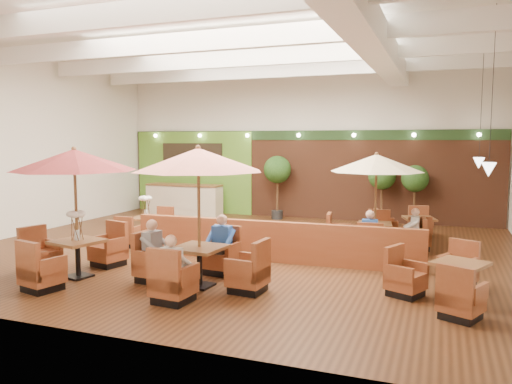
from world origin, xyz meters
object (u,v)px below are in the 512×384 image
at_px(service_counter, 184,199).
at_px(table_1, 199,192).
at_px(table_2, 376,184).
at_px(topiary_2, 415,181).
at_px(table_0, 73,185).
at_px(diner_4, 413,226).
at_px(topiary_0, 277,172).
at_px(diner_3, 370,229).
at_px(table_5, 409,230).
at_px(diner_0, 173,261).
at_px(table_3, 146,224).
at_px(diner_1, 221,239).
at_px(topiary_1, 382,178).
at_px(diner_2, 154,245).
at_px(booth_divider, 272,242).
at_px(table_4, 443,281).

distance_m(service_counter, table_1, 9.81).
xyz_separation_m(table_2, topiary_2, (0.75, 4.18, -0.23)).
bearing_deg(table_0, diner_4, 48.64).
height_order(table_1, topiary_2, table_1).
xyz_separation_m(service_counter, topiary_0, (3.73, 0.20, 1.14)).
xyz_separation_m(table_0, diner_3, (5.60, 3.75, -1.22)).
bearing_deg(table_1, table_5, 63.55).
xyz_separation_m(topiary_2, diner_0, (-3.57, -9.60, -0.78)).
distance_m(table_2, diner_3, 1.39).
height_order(table_0, diner_3, table_0).
distance_m(table_3, diner_4, 7.33).
distance_m(table_5, diner_3, 2.61).
bearing_deg(table_1, topiary_0, 102.70).
xyz_separation_m(table_5, diner_3, (-0.76, -2.47, 0.40)).
bearing_deg(diner_1, topiary_1, -108.78).
distance_m(table_1, diner_2, 1.52).
xyz_separation_m(table_3, diner_0, (3.50, -4.54, 0.26)).
bearing_deg(diner_3, topiary_1, 90.33).
bearing_deg(diner_2, diner_4, 136.31).
relative_size(table_2, diner_2, 3.14).
xyz_separation_m(booth_divider, table_5, (2.90, 3.51, -0.15)).
bearing_deg(table_3, topiary_0, 63.29).
bearing_deg(booth_divider, diner_3, 24.05).
bearing_deg(table_0, table_1, 19.00).
distance_m(table_0, table_3, 4.15).
bearing_deg(table_5, diner_4, -99.80).
distance_m(table_1, diner_3, 4.61).
bearing_deg(table_4, topiary_0, 151.06).
bearing_deg(diner_0, table_0, 173.32).
relative_size(table_3, topiary_0, 0.99).
relative_size(booth_divider, table_3, 3.06).
xyz_separation_m(topiary_0, diner_0, (1.20, -9.60, -0.97)).
xyz_separation_m(booth_divider, table_3, (-4.19, 1.10, 0.00)).
bearing_deg(diner_2, diner_1, 138.73).
distance_m(table_5, diner_4, 1.58).
bearing_deg(table_5, table_2, -133.09).
xyz_separation_m(booth_divider, table_4, (3.81, -1.61, -0.14)).
xyz_separation_m(table_3, table_5, (7.09, 2.41, -0.15)).
bearing_deg(diner_1, table_3, -35.90).
relative_size(table_1, diner_2, 3.40).
bearing_deg(service_counter, booth_divider, -46.72).
xyz_separation_m(booth_divider, topiary_0, (-1.89, 6.16, 1.23)).
bearing_deg(diner_2, topiary_0, -175.07).
bearing_deg(booth_divider, table_0, -143.77).
xyz_separation_m(table_2, diner_0, (-2.83, -5.42, -1.01)).
bearing_deg(service_counter, diner_0, -62.33).
relative_size(service_counter, table_1, 1.08).
bearing_deg(diner_2, table_1, 93.73).
relative_size(table_0, topiary_2, 1.36).
bearing_deg(table_0, booth_divider, 51.08).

